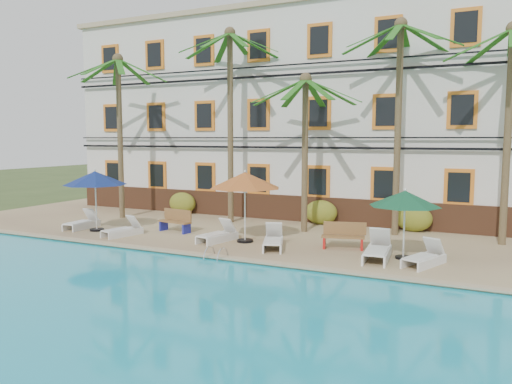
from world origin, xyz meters
The scene contains 25 objects.
ground centered at (0.00, 0.00, 0.00)m, with size 100.00×100.00×0.00m, color #384C23.
pool_deck centered at (0.00, 5.00, 0.12)m, with size 30.00×12.00×0.25m, color tan.
swimming_pool centered at (0.00, -7.00, 0.10)m, with size 26.00×12.00×0.20m, color #1AA6C4.
pool_coping centered at (0.00, -0.90, 0.28)m, with size 30.00×0.35×0.06m, color tan.
hotel_building centered at (0.00, 9.98, 5.37)m, with size 25.40×6.44×10.22m.
palm_a centered at (-7.61, 4.22, 5.35)m, with size 4.60×4.60×7.88m.
palm_b centered at (-2.16, 5.35, 5.88)m, with size 4.60×4.60×8.82m.
palm_c centered at (1.71, 4.63, 4.55)m, with size 4.60×4.60×6.52m.
palm_d centered at (5.26, 5.55, 5.71)m, with size 4.60×4.60×8.52m.
palm_e centered at (9.14, 5.36, 5.39)m, with size 4.60×4.60×7.96m.
shrub_left centered at (-5.68, 6.60, 0.80)m, with size 1.50×0.90×1.10m, color #2E5D1A.
shrub_mid centered at (1.79, 6.60, 0.80)m, with size 1.50×0.90×1.10m, color #2E5D1A.
shrub_right centered at (5.83, 6.60, 0.80)m, with size 1.50×0.90×1.10m, color #2E5D1A.
umbrella_blue centered at (-6.22, 1.00, 2.46)m, with size 2.59×2.59×2.59m.
umbrella_red centered at (0.45, 1.68, 2.56)m, with size 2.71×2.71×2.71m.
umbrella_green centered at (6.24, 1.57, 2.20)m, with size 2.28×2.28×2.29m.
lounger_a centered at (-7.16, 1.15, 0.51)m, with size 0.71×1.75×0.81m.
lounger_b centered at (-4.48, 0.61, 0.50)m, with size 0.95×1.74×0.78m.
lounger_c centered at (-0.51, 1.31, 0.52)m, with size 0.98×1.85×0.83m.
lounger_d centered at (1.83, 1.16, 0.53)m, with size 1.25×1.93×0.86m.
lounger_e centered at (5.51, 1.09, 0.56)m, with size 0.90×2.08×0.95m.
lounger_f centered at (6.97, 0.96, 0.51)m, with size 1.20×1.83×0.81m.
bench_left centered at (-3.07, 2.27, 0.72)m, with size 1.56×0.71×0.93m.
bench_right centered at (4.06, 2.20, 0.72)m, with size 1.57×0.83×0.93m.
pool_ladder centered at (0.75, -1.00, 0.25)m, with size 0.54×0.74×0.74m.
Camera 1 is at (8.80, -14.73, 4.13)m, focal length 35.00 mm.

